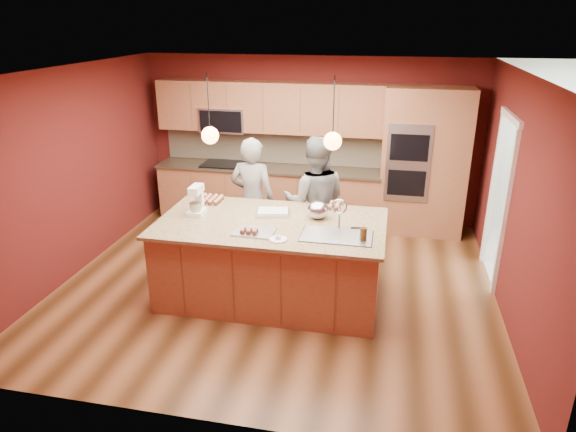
% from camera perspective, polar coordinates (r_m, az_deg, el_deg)
% --- Properties ---
extents(floor, '(5.50, 5.50, 0.00)m').
position_cam_1_polar(floor, '(6.78, -1.23, -7.54)').
color(floor, '#452711').
rests_on(floor, ground).
extents(ceiling, '(5.50, 5.50, 0.00)m').
position_cam_1_polar(ceiling, '(5.96, -1.44, 15.82)').
color(ceiling, white).
rests_on(ceiling, ground).
extents(wall_back, '(5.50, 0.00, 5.50)m').
position_cam_1_polar(wall_back, '(8.61, 2.43, 8.42)').
color(wall_back, '#521512').
rests_on(wall_back, ground).
extents(wall_front, '(5.50, 0.00, 5.50)m').
position_cam_1_polar(wall_front, '(4.03, -9.33, -7.48)').
color(wall_front, '#521512').
rests_on(wall_front, ground).
extents(wall_left, '(0.00, 5.00, 5.00)m').
position_cam_1_polar(wall_left, '(7.34, -22.82, 4.45)').
color(wall_left, '#521512').
rests_on(wall_left, ground).
extents(wall_right, '(0.00, 5.00, 5.00)m').
position_cam_1_polar(wall_right, '(6.25, 24.07, 1.52)').
color(wall_right, '#521512').
rests_on(wall_right, ground).
extents(cabinet_run, '(3.74, 0.64, 2.30)m').
position_cam_1_polar(cabinet_run, '(8.59, -2.39, 5.88)').
color(cabinet_run, brown).
rests_on(cabinet_run, floor).
extents(oven_column, '(1.30, 0.62, 2.30)m').
position_cam_1_polar(oven_column, '(8.27, 14.84, 5.76)').
color(oven_column, brown).
rests_on(oven_column, floor).
extents(doorway_trim, '(0.08, 1.11, 2.20)m').
position_cam_1_polar(doorway_trim, '(7.08, 22.33, 1.40)').
color(doorway_trim, white).
rests_on(doorway_trim, wall_right).
extents(pendant_left, '(0.20, 0.20, 0.80)m').
position_cam_1_polar(pendant_left, '(6.00, -8.65, 8.88)').
color(pendant_left, black).
rests_on(pendant_left, ceiling).
extents(pendant_right, '(0.20, 0.20, 0.80)m').
position_cam_1_polar(pendant_right, '(5.67, 4.98, 8.34)').
color(pendant_right, black).
rests_on(pendant_right, ceiling).
extents(island, '(2.70, 1.51, 1.37)m').
position_cam_1_polar(island, '(6.29, -1.72, -4.77)').
color(island, brown).
rests_on(island, floor).
extents(person_left, '(0.68, 0.49, 1.77)m').
position_cam_1_polar(person_left, '(7.16, -3.95, 1.80)').
color(person_left, black).
rests_on(person_left, floor).
extents(person_right, '(0.95, 0.78, 1.82)m').
position_cam_1_polar(person_right, '(6.98, 3.01, 1.53)').
color(person_right, slate).
rests_on(person_right, floor).
extents(stand_mixer, '(0.19, 0.27, 0.36)m').
position_cam_1_polar(stand_mixer, '(6.38, -10.11, 1.55)').
color(stand_mixer, white).
rests_on(stand_mixer, island).
extents(sheet_cake, '(0.47, 0.39, 0.05)m').
position_cam_1_polar(sheet_cake, '(6.33, -1.68, 0.43)').
color(sheet_cake, silver).
rests_on(sheet_cake, island).
extents(cooling_rack, '(0.47, 0.35, 0.02)m').
position_cam_1_polar(cooling_rack, '(5.80, -3.82, -1.76)').
color(cooling_rack, '#B2B5BA').
rests_on(cooling_rack, island).
extents(mixing_bowl, '(0.26, 0.26, 0.22)m').
position_cam_1_polar(mixing_bowl, '(6.17, 3.33, 0.67)').
color(mixing_bowl, '#B7B8BE').
rests_on(mixing_bowl, island).
extents(plate, '(0.19, 0.19, 0.01)m').
position_cam_1_polar(plate, '(5.60, -1.11, -2.62)').
color(plate, silver).
rests_on(plate, island).
extents(tumbler, '(0.08, 0.08, 0.15)m').
position_cam_1_polar(tumbler, '(5.61, 8.37, -2.04)').
color(tumbler, '#3E260F').
rests_on(tumbler, island).
extents(phone, '(0.13, 0.08, 0.01)m').
position_cam_1_polar(phone, '(5.94, 7.57, -1.36)').
color(phone, black).
rests_on(phone, island).
extents(cupcakes_left, '(0.31, 0.31, 0.07)m').
position_cam_1_polar(cupcakes_left, '(6.81, -8.63, 1.85)').
color(cupcakes_left, tan).
rests_on(cupcakes_left, island).
extents(cupcakes_rack, '(0.21, 0.14, 0.06)m').
position_cam_1_polar(cupcakes_rack, '(5.74, -4.31, -1.61)').
color(cupcakes_rack, tan).
rests_on(cupcakes_rack, island).
extents(cupcakes_right, '(0.15, 0.23, 0.07)m').
position_cam_1_polar(cupcakes_right, '(6.54, 5.20, 1.18)').
color(cupcakes_right, tan).
rests_on(cupcakes_right, island).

